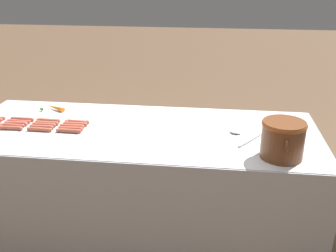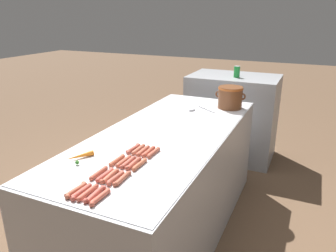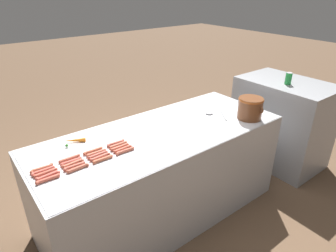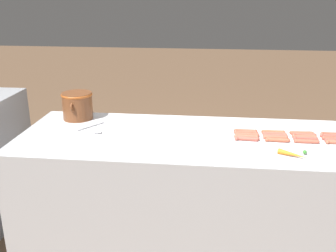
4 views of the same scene
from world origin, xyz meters
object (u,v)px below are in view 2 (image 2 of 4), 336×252
hot_dog_18 (140,164)px  bean_pot (230,96)px  hot_dog_10 (128,162)px  hot_dog_14 (134,163)px  hot_dog_8 (88,192)px  hot_dog_19 (154,152)px  hot_dog_9 (110,176)px  serving_spoon (197,109)px  hot_dog_16 (100,197)px  hot_dog_0 (76,190)px  hot_dog_15 (148,152)px  hot_dog_17 (122,179)px  soda_can (237,72)px  hot_dog_7 (138,149)px  hot_dog_2 (117,160)px  hot_dog_4 (81,192)px  hot_dog_1 (99,173)px  hot_dog_12 (95,194)px  hot_dog_5 (104,175)px  hot_dog_11 (143,151)px  carrot (79,156)px  hot_dog_3 (133,149)px  hot_dog_6 (123,161)px  back_cabinet (232,117)px  hot_dog_13 (115,178)px

hot_dog_18 → bean_pot: bean_pot is taller
hot_dog_10 → hot_dog_14: size_ratio=1.00×
hot_dog_18 → bean_pot: (0.16, 1.36, 0.09)m
hot_dog_8 → hot_dog_10: same height
hot_dog_19 → hot_dog_18: bearing=-89.4°
hot_dog_9 → serving_spoon: bearing=90.2°
hot_dog_16 → hot_dog_0: bearing=178.0°
hot_dog_15 → hot_dog_17: 0.36m
hot_dog_18 → soda_can: 2.15m
hot_dog_7 → serving_spoon: size_ratio=0.64×
soda_can → hot_dog_2: bearing=-94.9°
hot_dog_2 → hot_dog_10: (0.07, 0.00, 0.00)m
hot_dog_4 → hot_dog_17: 0.22m
hot_dog_1 → hot_dog_14: size_ratio=1.00×
serving_spoon → hot_dog_19: bearing=-85.5°
hot_dog_7 → hot_dog_12: bearing=-82.3°
hot_dog_5 → hot_dog_11: (0.03, 0.36, 0.00)m
serving_spoon → carrot: 1.26m
hot_dog_12 → hot_dog_19: same height
hot_dog_12 → hot_dog_5: bearing=112.0°
hot_dog_3 → hot_dog_19: size_ratio=1.00×
hot_dog_17 → carrot: size_ratio=0.93×
hot_dog_5 → hot_dog_6: same height
hot_dog_16 → hot_dog_8: bearing=172.6°
hot_dog_7 → hot_dog_1: bearing=-96.0°
hot_dog_10 → hot_dog_11: bearing=90.3°
hot_dog_9 → hot_dog_19: 0.37m
back_cabinet → hot_dog_16: bearing=-89.9°
hot_dog_4 → hot_dog_12: 0.07m
bean_pot → hot_dog_4: bearing=-99.0°
hot_dog_5 → carrot: (-0.26, 0.12, 0.00)m
hot_dog_14 → hot_dog_7: bearing=111.4°
hot_dog_11 → bean_pot: bearing=78.7°
hot_dog_15 → hot_dog_18: (0.04, -0.18, 0.00)m
hot_dog_6 → hot_dog_11: same height
hot_dog_0 → hot_dog_7: bearing=86.5°
hot_dog_7 → hot_dog_13: size_ratio=1.00×
hot_dog_1 → back_cabinet: bearing=86.6°
hot_dog_19 → soda_can: bearing=88.8°
hot_dog_7 → hot_dog_19: bearing=-1.4°
bean_pot → hot_dog_18: bearing=-96.9°
hot_dog_10 → hot_dog_15: size_ratio=1.00×
bean_pot → hot_dog_2: bearing=-102.7°
hot_dog_4 → hot_dog_1: bearing=101.0°
hot_dog_10 → hot_dog_16: same height
hot_dog_18 → bean_pot: bearing=83.1°
hot_dog_19 → serving_spoon: 0.99m
hot_dog_1 → hot_dog_15: same height
hot_dog_0 → hot_dog_12: 0.11m
hot_dog_1 → hot_dog_13: (0.11, -0.01, 0.00)m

